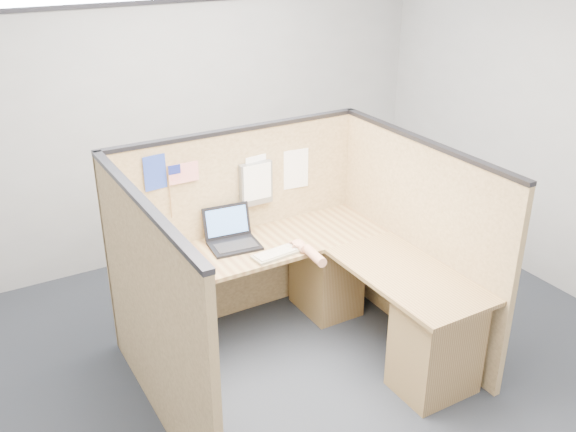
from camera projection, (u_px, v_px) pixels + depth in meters
floor at (306, 377)px, 4.44m from camera, size 5.00×5.00×0.00m
wall_back at (174, 106)px, 5.62m from camera, size 5.00×0.00×5.00m
cubicle_partitions at (275, 254)px, 4.46m from camera, size 2.06×1.83×1.53m
l_desk at (308, 302)px, 4.59m from camera, size 1.95×1.75×0.73m
laptop at (230, 236)px, 4.67m from camera, size 0.38×0.37×0.26m
keyboard at (280, 252)px, 4.54m from camera, size 0.43×0.18×0.03m
mouse at (298, 246)px, 4.60m from camera, size 0.11×0.07×0.04m
hand_forearm at (309, 252)px, 4.49m from camera, size 0.11×0.37×0.08m
blue_poster at (157, 172)px, 4.37m from camera, size 0.19×0.02×0.25m
american_flag at (180, 176)px, 4.46m from camera, size 0.23×0.01×0.39m
file_holder at (256, 183)px, 4.78m from camera, size 0.26×0.05×0.33m
paper_left at (260, 175)px, 4.80m from camera, size 0.24×0.04×0.31m
paper_right at (294, 169)px, 4.94m from camera, size 0.25×0.03×0.31m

